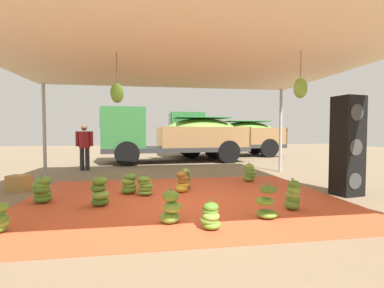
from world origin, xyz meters
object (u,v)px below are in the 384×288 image
(cargo_truck_main, at_px, (173,135))
(crate_0, at_px, (19,183))
(banana_bunch_3, at_px, (210,216))
(banana_bunch_11, at_px, (145,186))
(cargo_truck_far, at_px, (223,134))
(banana_bunch_9, at_px, (293,196))
(banana_bunch_10, at_px, (100,192))
(banana_bunch_8, at_px, (185,179))
(banana_bunch_6, at_px, (266,203))
(banana_bunch_7, at_px, (250,173))
(banana_bunch_1, at_px, (42,191))
(speaker_stack, at_px, (348,146))
(banana_bunch_5, at_px, (129,184))
(banana_bunch_0, at_px, (183,182))
(worker_0, at_px, (84,144))
(banana_bunch_2, at_px, (171,208))

(cargo_truck_main, xyz_separation_m, crate_0, (-4.08, -5.49, -1.07))
(crate_0, bearing_deg, banana_bunch_3, -39.59)
(banana_bunch_11, relative_size, cargo_truck_far, 0.07)
(banana_bunch_11, bearing_deg, crate_0, 161.80)
(banana_bunch_9, xyz_separation_m, banana_bunch_10, (-3.41, 0.77, 0.01))
(banana_bunch_8, height_order, banana_bunch_10, banana_bunch_10)
(banana_bunch_8, xyz_separation_m, cargo_truck_main, (0.21, 5.93, 1.02))
(banana_bunch_11, xyz_separation_m, cargo_truck_far, (4.18, 8.91, 1.04))
(banana_bunch_11, relative_size, cargo_truck_main, 0.07)
(banana_bunch_10, relative_size, cargo_truck_far, 0.09)
(banana_bunch_6, height_order, banana_bunch_11, banana_bunch_6)
(banana_bunch_7, height_order, banana_bunch_8, banana_bunch_8)
(banana_bunch_3, xyz_separation_m, banana_bunch_7, (1.89, 3.46, 0.05))
(banana_bunch_1, distance_m, speaker_stack, 6.35)
(banana_bunch_5, bearing_deg, banana_bunch_3, -62.19)
(banana_bunch_0, relative_size, banana_bunch_10, 0.87)
(crate_0, bearing_deg, cargo_truck_main, 53.35)
(banana_bunch_7, xyz_separation_m, worker_0, (-5.02, 3.01, 0.72))
(crate_0, bearing_deg, banana_bunch_9, -24.15)
(banana_bunch_5, bearing_deg, crate_0, 163.86)
(banana_bunch_0, relative_size, worker_0, 0.31)
(speaker_stack, bearing_deg, banana_bunch_9, -153.25)
(banana_bunch_0, height_order, banana_bunch_3, banana_bunch_0)
(banana_bunch_1, height_order, cargo_truck_main, cargo_truck_main)
(banana_bunch_6, height_order, crate_0, banana_bunch_6)
(banana_bunch_0, distance_m, banana_bunch_11, 0.86)
(banana_bunch_1, relative_size, banana_bunch_8, 1.01)
(banana_bunch_1, xyz_separation_m, speaker_stack, (6.29, -0.28, 0.83))
(banana_bunch_0, height_order, speaker_stack, speaker_stack)
(banana_bunch_6, bearing_deg, crate_0, 149.79)
(banana_bunch_0, bearing_deg, banana_bunch_3, -87.57)
(banana_bunch_3, distance_m, banana_bunch_8, 2.76)
(cargo_truck_main, bearing_deg, banana_bunch_3, -91.42)
(cargo_truck_main, bearing_deg, banana_bunch_0, -92.91)
(banana_bunch_5, bearing_deg, banana_bunch_0, -1.66)
(banana_bunch_1, distance_m, banana_bunch_8, 3.03)
(cargo_truck_far, xyz_separation_m, crate_0, (-7.11, -7.94, -1.06))
(cargo_truck_far, bearing_deg, banana_bunch_1, -123.51)
(banana_bunch_8, bearing_deg, cargo_truck_main, 88.00)
(speaker_stack, relative_size, crate_0, 4.44)
(banana_bunch_2, relative_size, cargo_truck_main, 0.08)
(cargo_truck_far, bearing_deg, banana_bunch_2, -109.23)
(banana_bunch_1, height_order, banana_bunch_6, banana_bunch_6)
(banana_bunch_10, distance_m, speaker_stack, 5.23)
(banana_bunch_11, bearing_deg, banana_bunch_5, 148.45)
(banana_bunch_3, height_order, banana_bunch_10, banana_bunch_10)
(banana_bunch_0, bearing_deg, banana_bunch_2, -101.59)
(banana_bunch_5, xyz_separation_m, banana_bunch_7, (3.19, 1.01, 0.02))
(cargo_truck_main, bearing_deg, banana_bunch_9, -79.77)
(banana_bunch_0, distance_m, worker_0, 5.11)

